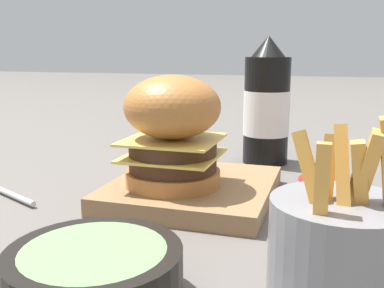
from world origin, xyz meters
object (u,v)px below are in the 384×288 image
object	(u,v)px
burger	(173,130)
side_bowl	(95,273)
fries_basket	(340,245)
ketchup_bottle	(267,107)
serving_board	(192,190)

from	to	relation	value
burger	side_bowl	world-z (taller)	burger
fries_basket	ketchup_bottle	bearing A→B (deg)	-74.37
serving_board	side_bowl	bearing A→B (deg)	90.42
ketchup_bottle	burger	bearing A→B (deg)	71.74
serving_board	side_bowl	size ratio (longest dim) A/B	1.60
ketchup_bottle	side_bowl	world-z (taller)	ketchup_bottle
serving_board	ketchup_bottle	bearing A→B (deg)	-105.39
fries_basket	serving_board	bearing A→B (deg)	-47.11
ketchup_bottle	fries_basket	world-z (taller)	ketchup_bottle
serving_board	ketchup_bottle	world-z (taller)	ketchup_bottle
ketchup_bottle	fries_basket	bearing A→B (deg)	105.63
serving_board	side_bowl	world-z (taller)	side_bowl
side_bowl	fries_basket	bearing A→B (deg)	-160.51
serving_board	fries_basket	distance (m)	0.26
serving_board	burger	size ratio (longest dim) A/B	1.56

